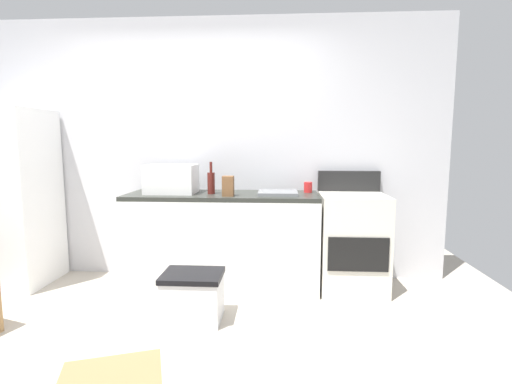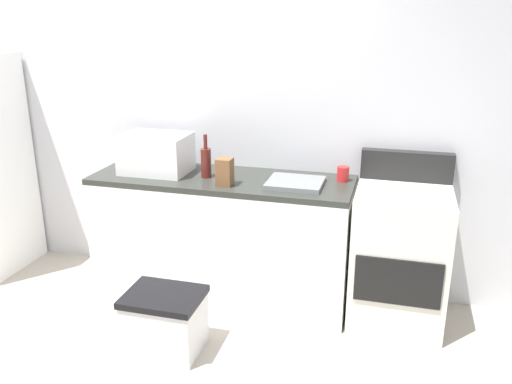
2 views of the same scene
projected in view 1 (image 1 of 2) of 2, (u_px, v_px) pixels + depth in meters
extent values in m
plane|color=#B2A899|center=(152.00, 350.00, 2.54)|extent=(6.00, 6.00, 0.00)
cube|color=silver|center=(198.00, 150.00, 3.90)|extent=(5.00, 0.10, 2.60)
cube|color=white|center=(223.00, 242.00, 3.65)|extent=(1.80, 0.60, 0.86)
cube|color=#2D302B|center=(222.00, 196.00, 3.59)|extent=(1.80, 0.60, 0.04)
cube|color=white|center=(11.00, 198.00, 3.68)|extent=(0.68, 0.66, 1.69)
cube|color=silver|center=(352.00, 242.00, 3.57)|extent=(0.60, 0.60, 0.90)
cube|color=black|center=(358.00, 254.00, 3.27)|extent=(0.52, 0.02, 0.30)
cube|color=black|center=(349.00, 181.00, 3.76)|extent=(0.60, 0.08, 0.20)
cube|color=white|center=(172.00, 179.00, 3.61)|extent=(0.46, 0.34, 0.27)
cube|color=slate|center=(278.00, 193.00, 3.52)|extent=(0.36, 0.32, 0.03)
cylinder|color=#591E19|center=(211.00, 183.00, 3.56)|extent=(0.07, 0.07, 0.20)
cylinder|color=#591E19|center=(211.00, 167.00, 3.54)|extent=(0.03, 0.03, 0.10)
cylinder|color=red|center=(308.00, 187.00, 3.66)|extent=(0.08, 0.08, 0.10)
cube|color=brown|center=(228.00, 186.00, 3.41)|extent=(0.10, 0.10, 0.18)
cube|color=silver|center=(193.00, 299.00, 2.95)|extent=(0.44, 0.34, 0.34)
cube|color=black|center=(192.00, 275.00, 2.93)|extent=(0.46, 0.36, 0.04)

